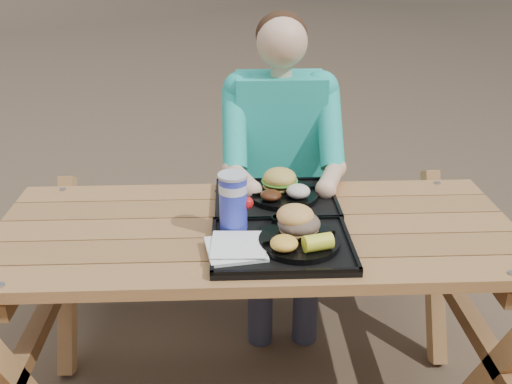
{
  "coord_description": "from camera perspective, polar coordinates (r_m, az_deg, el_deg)",
  "views": [
    {
      "loc": [
        -0.07,
        -1.74,
        1.68
      ],
      "look_at": [
        0.0,
        0.0,
        0.88
      ],
      "focal_mm": 40.0,
      "sensor_mm": 36.0,
      "label": 1
    }
  ],
  "objects": [
    {
      "name": "sandwich",
      "position": [
        1.84,
        4.36,
        -2.06
      ],
      "size": [
        0.13,
        0.13,
        0.13
      ],
      "primitive_type": null,
      "color": "#EAA552",
      "rests_on": "plate_near"
    },
    {
      "name": "plate_near",
      "position": [
        1.83,
        4.34,
        -4.96
      ],
      "size": [
        0.26,
        0.26,
        0.02
      ],
      "primitive_type": "cylinder",
      "color": "black",
      "rests_on": "tray_near"
    },
    {
      "name": "soda_cup",
      "position": [
        1.88,
        -2.29,
        -1.12
      ],
      "size": [
        0.09,
        0.09,
        0.19
      ],
      "primitive_type": "cylinder",
      "color": "#1926BB",
      "rests_on": "tray_near"
    },
    {
      "name": "baked_beans",
      "position": [
        2.07,
        1.49,
        -0.32
      ],
      "size": [
        0.08,
        0.08,
        0.04
      ],
      "primitive_type": "ellipsoid",
      "color": "#49210E",
      "rests_on": "plate_far"
    },
    {
      "name": "condiment_bbq",
      "position": [
        1.94,
        2.28,
        -2.88
      ],
      "size": [
        0.05,
        0.05,
        0.03
      ],
      "primitive_type": "cylinder",
      "color": "black",
      "rests_on": "tray_near"
    },
    {
      "name": "picnic_table",
      "position": [
        2.18,
        -0.0,
        -12.17
      ],
      "size": [
        1.8,
        1.49,
        0.75
      ],
      "primitive_type": null,
      "color": "#999999",
      "rests_on": "ground"
    },
    {
      "name": "cutlery_far",
      "position": [
        2.13,
        -2.79,
        -0.55
      ],
      "size": [
        0.09,
        0.15,
        0.01
      ],
      "primitive_type": "cube",
      "rotation": [
        0.0,
        0.0,
        0.43
      ],
      "color": "black",
      "rests_on": "tray_far"
    },
    {
      "name": "condiment_mustard",
      "position": [
        1.94,
        3.89,
        -2.95
      ],
      "size": [
        0.04,
        0.04,
        0.03
      ],
      "primitive_type": "cylinder",
      "color": "gold",
      "rests_on": "tray_near"
    },
    {
      "name": "corn_cob",
      "position": [
        1.75,
        6.21,
        -5.03
      ],
      "size": [
        0.11,
        0.11,
        0.05
      ],
      "primitive_type": null,
      "rotation": [
        0.0,
        0.0,
        0.25
      ],
      "color": "#F8FF35",
      "rests_on": "plate_near"
    },
    {
      "name": "mac_cheese",
      "position": [
        1.75,
        2.83,
        -5.14
      ],
      "size": [
        0.09,
        0.09,
        0.04
      ],
      "primitive_type": "ellipsoid",
      "color": "yellow",
      "rests_on": "plate_near"
    },
    {
      "name": "tray_near",
      "position": [
        1.84,
        2.59,
        -5.47
      ],
      "size": [
        0.45,
        0.35,
        0.02
      ],
      "primitive_type": "cube",
      "color": "black",
      "rests_on": "picnic_table"
    },
    {
      "name": "tray_far",
      "position": [
        2.14,
        2.0,
        -0.89
      ],
      "size": [
        0.45,
        0.35,
        0.02
      ],
      "primitive_type": "cube",
      "color": "black",
      "rests_on": "picnic_table"
    },
    {
      "name": "plate_far",
      "position": [
        2.14,
        2.79,
        -0.27
      ],
      "size": [
        0.26,
        0.26,
        0.02
      ],
      "primitive_type": "cylinder",
      "color": "black",
      "rests_on": "tray_far"
    },
    {
      "name": "napkin_stack",
      "position": [
        1.79,
        -2.06,
        -5.6
      ],
      "size": [
        0.2,
        0.2,
        0.02
      ],
      "primitive_type": "cube",
      "rotation": [
        0.0,
        0.0,
        0.16
      ],
      "color": "white",
      "rests_on": "tray_near"
    },
    {
      "name": "diner",
      "position": [
        2.59,
        2.34,
        0.93
      ],
      "size": [
        0.48,
        0.84,
        1.28
      ],
      "primitive_type": null,
      "color": "#1A9CB7",
      "rests_on": "ground"
    },
    {
      "name": "burger",
      "position": [
        2.15,
        2.4,
        1.86
      ],
      "size": [
        0.13,
        0.13,
        0.11
      ],
      "primitive_type": null,
      "color": "gold",
      "rests_on": "plate_far"
    },
    {
      "name": "potato_salad",
      "position": [
        2.09,
        4.25,
        0.08
      ],
      "size": [
        0.09,
        0.09,
        0.05
      ],
      "primitive_type": "ellipsoid",
      "color": "beige",
      "rests_on": "plate_far"
    }
  ]
}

